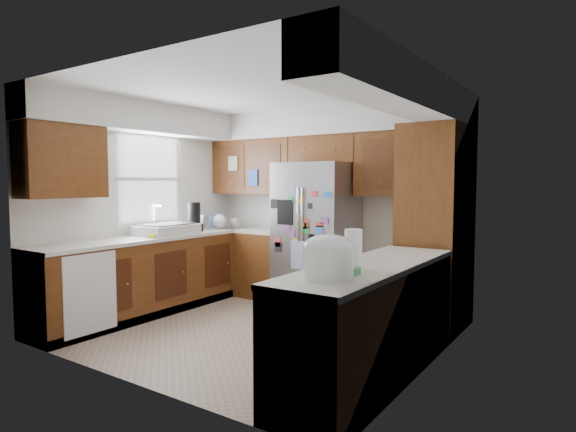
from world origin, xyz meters
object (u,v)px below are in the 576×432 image
object	(u,v)px
pantry	(436,228)
fridge	(317,235)
rice_cooker	(328,256)
paper_towel	(353,249)

from	to	relation	value
pantry	fridge	xyz separation A→B (m)	(-1.50, 0.05, -0.17)
fridge	pantry	bearing A→B (deg)	-2.06
pantry	fridge	bearing A→B (deg)	177.94
pantry	fridge	distance (m)	1.51
fridge	rice_cooker	distance (m)	2.81
fridge	rice_cooker	xyz separation A→B (m)	(1.50, -2.37, 0.17)
rice_cooker	paper_towel	world-z (taller)	rice_cooker
fridge	paper_towel	size ratio (longest dim) A/B	6.12
fridge	rice_cooker	bearing A→B (deg)	-57.73
pantry	paper_towel	xyz separation A→B (m)	(-0.03, -1.89, -0.01)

